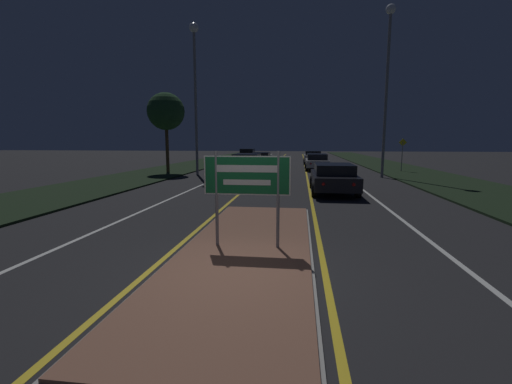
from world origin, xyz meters
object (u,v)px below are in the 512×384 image
car_receding_0 (333,177)px  car_approaching_1 (261,159)px  streetlight_right_near (388,62)px  car_approaching_0 (246,165)px  car_receding_2 (313,157)px  streetlight_left_near (195,71)px  car_receding_1 (317,161)px  car_approaching_2 (247,154)px  highway_sign (247,180)px  warning_sign (402,152)px

car_receding_0 → car_approaching_1: bearing=107.9°
streetlight_right_near → car_approaching_0: (-8.81, -1.43, -6.46)m
car_receding_2 → car_approaching_1: bearing=-136.8°
streetlight_left_near → car_receding_0: (8.79, -7.58, -6.44)m
car_receding_1 → car_approaching_2: (-8.07, 14.47, 0.05)m
highway_sign → car_approaching_1: (-2.54, 24.94, -0.82)m
highway_sign → car_approaching_2: (-5.59, 36.24, -0.76)m
car_receding_1 → car_receding_2: car_receding_2 is taller
streetlight_left_near → highway_sign: bearing=-69.6°
car_approaching_1 → warning_sign: (11.48, -4.24, 0.87)m
streetlight_left_near → car_receding_1: size_ratio=2.14×
streetlight_right_near → car_receding_0: streetlight_right_near is taller
warning_sign → car_approaching_0: bearing=-152.4°
highway_sign → car_receding_1: highway_sign is taller
highway_sign → car_approaching_0: 15.00m
car_approaching_1 → streetlight_left_near: bearing=-113.2°
streetlight_left_near → car_approaching_2: bearing=88.4°
car_receding_1 → warning_sign: 6.60m
car_receding_2 → highway_sign: bearing=-94.7°
streetlight_right_near → warning_sign: bearing=61.2°
streetlight_right_near → car_receding_2: bearing=106.9°
streetlight_left_near → car_approaching_0: bearing=-24.2°
warning_sign → streetlight_right_near: bearing=-118.8°
streetlight_right_near → car_approaching_1: 14.16m
car_approaching_0 → car_approaching_2: 21.68m
car_approaching_2 → car_receding_2: bearing=-39.6°
car_receding_0 → car_receding_2: bearing=90.6°
car_approaching_1 → warning_sign: 12.27m
car_approaching_2 → warning_sign: bearing=-46.9°
streetlight_right_near → car_approaching_2: (-12.07, 20.00, -6.50)m
car_approaching_2 → streetlight_left_near: bearing=-91.6°
car_approaching_0 → car_receding_1: bearing=55.4°
car_receding_0 → warning_sign: 13.37m
highway_sign → warning_sign: warning_sign is taller
car_approaching_2 → car_approaching_1: bearing=-74.9°
car_receding_2 → car_approaching_2: bearing=140.4°
car_receding_1 → car_approaching_1: car_receding_1 is taller
car_receding_1 → car_receding_0: bearing=-89.3°
highway_sign → streetlight_left_near: bearing=110.4°
streetlight_left_near → car_receding_2: (8.57, 13.09, -6.41)m
streetlight_left_near → car_approaching_1: 11.21m
streetlight_right_near → warning_sign: 7.64m
highway_sign → streetlight_left_near: streetlight_left_near is taller
car_receding_0 → car_receding_1: 12.83m
car_receding_2 → car_approaching_1: 6.81m
warning_sign → highway_sign: bearing=-113.3°
streetlight_right_near → car_receding_1: 9.46m
streetlight_left_near → car_approaching_1: size_ratio=2.25×
highway_sign → car_receding_0: 9.36m
highway_sign → car_receding_2: highway_sign is taller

